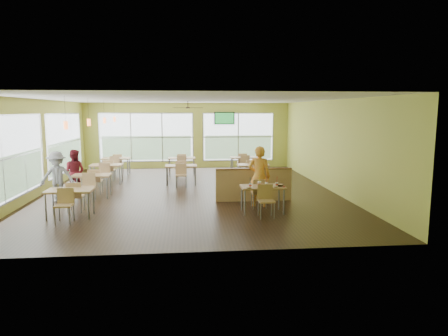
{
  "coord_description": "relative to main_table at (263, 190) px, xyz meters",
  "views": [
    {
      "loc": [
        -0.11,
        -13.73,
        2.83
      ],
      "look_at": [
        1.08,
        -1.38,
        1.04
      ],
      "focal_mm": 32.0,
      "sensor_mm": 36.0,
      "label": 1
    }
  ],
  "objects": [
    {
      "name": "man_plaid",
      "position": [
        0.04,
        0.72,
        0.27
      ],
      "size": [
        0.76,
        0.61,
        1.8
      ],
      "primitive_type": "imported",
      "rotation": [
        0.0,
        0.0,
        2.84
      ],
      "color": "orange",
      "rests_on": "floor"
    },
    {
      "name": "cup_yellow",
      "position": [
        -0.1,
        -0.07,
        0.2
      ],
      "size": [
        0.11,
        0.11,
        0.38
      ],
      "color": "white",
      "rests_on": "main_table"
    },
    {
      "name": "cup_red_near",
      "position": [
        0.08,
        -0.13,
        0.18
      ],
      "size": [
        0.09,
        0.09,
        0.32
      ],
      "color": "white",
      "rests_on": "main_table"
    },
    {
      "name": "room",
      "position": [
        -2.0,
        3.0,
        0.97
      ],
      "size": [
        12.0,
        12.04,
        3.2
      ],
      "color": "black",
      "rests_on": "ground"
    },
    {
      "name": "ketchup_cup",
      "position": [
        0.55,
        -0.22,
        0.13
      ],
      "size": [
        0.05,
        0.05,
        0.02
      ],
      "primitive_type": "cylinder",
      "color": "#A5161A",
      "rests_on": "main_table"
    },
    {
      "name": "pendant_lights",
      "position": [
        -5.2,
        3.68,
        1.82
      ],
      "size": [
        0.11,
        7.31,
        0.86
      ],
      "color": "#2D2119",
      "rests_on": "ceiling"
    },
    {
      "name": "wrapper_right",
      "position": [
        0.31,
        -0.26,
        0.13
      ],
      "size": [
        0.14,
        0.13,
        0.03
      ],
      "primitive_type": "ellipsoid",
      "rotation": [
        0.0,
        0.0,
        0.15
      ],
      "color": "#947047",
      "rests_on": "main_table"
    },
    {
      "name": "wrapper_left",
      "position": [
        -0.43,
        -0.3,
        0.14
      ],
      "size": [
        0.18,
        0.18,
        0.04
      ],
      "primitive_type": "ellipsoid",
      "rotation": [
        0.0,
        0.0,
        -0.32
      ],
      "color": "#947047",
      "rests_on": "main_table"
    },
    {
      "name": "wrapper_mid",
      "position": [
        -0.02,
        0.18,
        0.14
      ],
      "size": [
        0.21,
        0.19,
        0.05
      ],
      "primitive_type": "ellipsoid",
      "rotation": [
        0.0,
        0.0,
        0.02
      ],
      "color": "#947047",
      "rests_on": "main_table"
    },
    {
      "name": "tv_backwall",
      "position": [
        -0.2,
        8.9,
        1.82
      ],
      "size": [
        1.0,
        0.07,
        0.6
      ],
      "color": "black",
      "rests_on": "wall_back"
    },
    {
      "name": "patron_maroon",
      "position": [
        -5.9,
        3.08,
        0.13
      ],
      "size": [
        0.84,
        0.7,
        1.53
      ],
      "primitive_type": "imported",
      "rotation": [
        0.0,
        0.0,
        2.96
      ],
      "color": "maroon",
      "rests_on": "floor"
    },
    {
      "name": "dining_tables",
      "position": [
        -3.05,
        4.71,
        -0.0
      ],
      "size": [
        6.92,
        8.72,
        0.87
      ],
      "color": "tan",
      "rests_on": "floor"
    },
    {
      "name": "food_basket",
      "position": [
        0.47,
        -0.05,
        0.15
      ],
      "size": [
        0.24,
        0.24,
        0.05
      ],
      "color": "black",
      "rests_on": "main_table"
    },
    {
      "name": "window_bays",
      "position": [
        -4.65,
        6.08,
        0.85
      ],
      "size": [
        9.24,
        10.24,
        2.38
      ],
      "color": "white",
      "rests_on": "room"
    },
    {
      "name": "half_wall_divider",
      "position": [
        0.0,
        1.45,
        -0.11
      ],
      "size": [
        2.4,
        0.14,
        1.04
      ],
      "color": "tan",
      "rests_on": "floor"
    },
    {
      "name": "cup_red_far",
      "position": [
        0.37,
        -0.11,
        0.18
      ],
      "size": [
        0.09,
        0.09,
        0.31
      ],
      "color": "white",
      "rests_on": "main_table"
    },
    {
      "name": "main_table",
      "position": [
        0.0,
        0.0,
        0.0
      ],
      "size": [
        1.22,
        1.52,
        0.87
      ],
      "color": "tan",
      "rests_on": "floor"
    },
    {
      "name": "cup_blue",
      "position": [
        -0.37,
        -0.17,
        0.18
      ],
      "size": [
        0.08,
        0.08,
        0.3
      ],
      "color": "white",
      "rests_on": "main_table"
    },
    {
      "name": "ceiling_fan",
      "position": [
        -2.0,
        6.0,
        2.32
      ],
      "size": [
        1.25,
        1.25,
        0.29
      ],
      "color": "#2D2119",
      "rests_on": "ceiling"
    },
    {
      "name": "patron_grey",
      "position": [
        -6.1,
        1.92,
        0.16
      ],
      "size": [
        1.07,
        0.67,
        1.58
      ],
      "primitive_type": "imported",
      "rotation": [
        0.0,
        0.0,
        0.08
      ],
      "color": "slate",
      "rests_on": "floor"
    }
  ]
}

